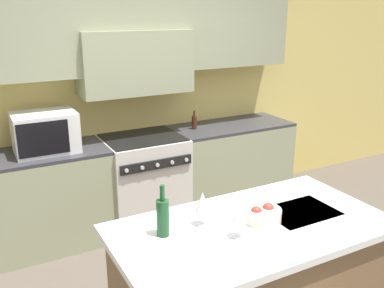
{
  "coord_description": "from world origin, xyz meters",
  "views": [
    {
      "loc": [
        -1.47,
        -2.06,
        2.15
      ],
      "look_at": [
        -0.05,
        0.59,
        1.19
      ],
      "focal_mm": 40.0,
      "sensor_mm": 36.0,
      "label": 1
    }
  ],
  "objects": [
    {
      "name": "microwave",
      "position": [
        -0.91,
        1.74,
        1.1
      ],
      "size": [
        0.54,
        0.41,
        0.36
      ],
      "color": "silver",
      "rests_on": "back_counter"
    },
    {
      "name": "back_counter",
      "position": [
        0.0,
        1.74,
        0.46
      ],
      "size": [
        3.44,
        0.62,
        0.92
      ],
      "color": "gray",
      "rests_on": "ground_plane"
    },
    {
      "name": "fruit_bowl",
      "position": [
        -0.02,
        -0.24,
        0.98
      ],
      "size": [
        0.23,
        0.23,
        0.1
      ],
      "color": "silver",
      "rests_on": "kitchen_island"
    },
    {
      "name": "back_cabinetry",
      "position": [
        0.0,
        1.99,
        1.59
      ],
      "size": [
        10.0,
        0.46,
        2.7
      ],
      "color": "#DBC166",
      "rests_on": "ground_plane"
    },
    {
      "name": "wine_bottle",
      "position": [
        -0.61,
        -0.12,
        1.05
      ],
      "size": [
        0.07,
        0.07,
        0.3
      ],
      "color": "#194723",
      "rests_on": "kitchen_island"
    },
    {
      "name": "wine_glass_far",
      "position": [
        -0.36,
        -0.12,
        1.08
      ],
      "size": [
        0.08,
        0.08,
        0.21
      ],
      "color": "white",
      "rests_on": "kitchen_island"
    },
    {
      "name": "oil_bottle_on_counter",
      "position": [
        0.61,
        1.77,
        1.0
      ],
      "size": [
        0.05,
        0.05,
        0.2
      ],
      "color": "#422314",
      "rests_on": "back_counter"
    },
    {
      "name": "wine_glass_near",
      "position": [
        -0.25,
        -0.34,
        1.08
      ],
      "size": [
        0.08,
        0.08,
        0.21
      ],
      "color": "white",
      "rests_on": "kitchen_island"
    },
    {
      "name": "range_stove",
      "position": [
        -0.0,
        1.72,
        0.47
      ],
      "size": [
        0.77,
        0.7,
        0.93
      ],
      "color": "beige",
      "rests_on": "ground_plane"
    }
  ]
}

